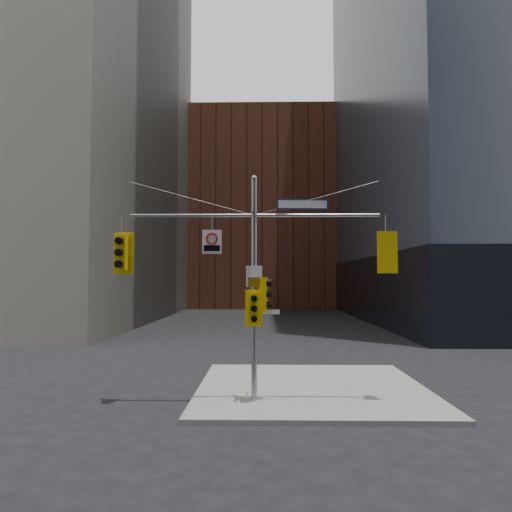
{
  "coord_description": "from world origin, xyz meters",
  "views": [
    {
      "loc": [
        0.33,
        -12.52,
        3.94
      ],
      "look_at": [
        0.06,
        2.0,
        4.69
      ],
      "focal_mm": 32.0,
      "sensor_mm": 36.0,
      "label": 1
    }
  ],
  "objects_px": {
    "signal_assembly": "(254,265)",
    "regulatory_sign_arm": "(212,241)",
    "traffic_light_pole_side": "(264,294)",
    "traffic_light_east_arm": "(386,253)",
    "traffic_light_pole_front": "(254,308)",
    "traffic_light_west_arm": "(121,253)",
    "street_sign_blade": "(303,204)"
  },
  "relations": [
    {
      "from": "traffic_light_pole_side",
      "to": "traffic_light_pole_front",
      "type": "xyz_separation_m",
      "value": [
        -0.32,
        -0.27,
        -0.43
      ]
    },
    {
      "from": "signal_assembly",
      "to": "traffic_light_east_arm",
      "type": "relative_size",
      "value": 6.05
    },
    {
      "from": "traffic_light_pole_front",
      "to": "regulatory_sign_arm",
      "type": "height_order",
      "value": "regulatory_sign_arm"
    },
    {
      "from": "traffic_light_pole_side",
      "to": "street_sign_blade",
      "type": "distance_m",
      "value": 3.12
    },
    {
      "from": "traffic_light_west_arm",
      "to": "regulatory_sign_arm",
      "type": "xyz_separation_m",
      "value": [
        2.92,
        -0.03,
        0.37
      ]
    },
    {
      "from": "signal_assembly",
      "to": "traffic_light_pole_front",
      "type": "height_order",
      "value": "signal_assembly"
    },
    {
      "from": "signal_assembly",
      "to": "regulatory_sign_arm",
      "type": "relative_size",
      "value": 10.39
    },
    {
      "from": "traffic_light_pole_side",
      "to": "regulatory_sign_arm",
      "type": "distance_m",
      "value": 2.38
    },
    {
      "from": "street_sign_blade",
      "to": "regulatory_sign_arm",
      "type": "height_order",
      "value": "street_sign_blade"
    },
    {
      "from": "regulatory_sign_arm",
      "to": "signal_assembly",
      "type": "bearing_deg",
      "value": -3.27
    },
    {
      "from": "traffic_light_pole_side",
      "to": "traffic_light_pole_front",
      "type": "height_order",
      "value": "traffic_light_pole_side"
    },
    {
      "from": "signal_assembly",
      "to": "traffic_light_pole_side",
      "type": "distance_m",
      "value": 0.99
    },
    {
      "from": "traffic_light_west_arm",
      "to": "regulatory_sign_arm",
      "type": "bearing_deg",
      "value": 3.68
    },
    {
      "from": "traffic_light_pole_side",
      "to": "traffic_light_west_arm",
      "type": "bearing_deg",
      "value": 98.86
    },
    {
      "from": "traffic_light_pole_side",
      "to": "traffic_light_east_arm",
      "type": "bearing_deg",
      "value": -80.96
    },
    {
      "from": "signal_assembly",
      "to": "regulatory_sign_arm",
      "type": "height_order",
      "value": "signal_assembly"
    },
    {
      "from": "signal_assembly",
      "to": "traffic_light_pole_front",
      "type": "distance_m",
      "value": 1.39
    },
    {
      "from": "signal_assembly",
      "to": "traffic_light_west_arm",
      "type": "xyz_separation_m",
      "value": [
        -4.27,
        0.01,
        0.38
      ]
    },
    {
      "from": "traffic_light_pole_side",
      "to": "regulatory_sign_arm",
      "type": "xyz_separation_m",
      "value": [
        -1.68,
        -0.02,
        1.69
      ]
    },
    {
      "from": "traffic_light_pole_front",
      "to": "street_sign_blade",
      "type": "relative_size",
      "value": 0.7
    },
    {
      "from": "street_sign_blade",
      "to": "traffic_light_pole_side",
      "type": "bearing_deg",
      "value": 176.31
    },
    {
      "from": "regulatory_sign_arm",
      "to": "traffic_light_east_arm",
      "type": "bearing_deg",
      "value": -3.91
    },
    {
      "from": "traffic_light_east_arm",
      "to": "traffic_light_pole_front",
      "type": "xyz_separation_m",
      "value": [
        -4.19,
        -0.27,
        -1.75
      ]
    },
    {
      "from": "traffic_light_pole_front",
      "to": "traffic_light_west_arm",
      "type": "bearing_deg",
      "value": 174.0
    },
    {
      "from": "traffic_light_east_arm",
      "to": "street_sign_blade",
      "type": "xyz_separation_m",
      "value": [
        -2.64,
        0.0,
        1.55
      ]
    },
    {
      "from": "street_sign_blade",
      "to": "signal_assembly",
      "type": "bearing_deg",
      "value": 176.29
    },
    {
      "from": "traffic_light_west_arm",
      "to": "traffic_light_east_arm",
      "type": "xyz_separation_m",
      "value": [
        8.46,
        -0.01,
        0.0
      ]
    },
    {
      "from": "signal_assembly",
      "to": "regulatory_sign_arm",
      "type": "xyz_separation_m",
      "value": [
        -1.35,
        -0.02,
        0.76
      ]
    },
    {
      "from": "traffic_light_west_arm",
      "to": "regulatory_sign_arm",
      "type": "relative_size",
      "value": 1.79
    },
    {
      "from": "street_sign_blade",
      "to": "regulatory_sign_arm",
      "type": "xyz_separation_m",
      "value": [
        -2.91,
        -0.02,
        -1.18
      ]
    },
    {
      "from": "signal_assembly",
      "to": "regulatory_sign_arm",
      "type": "bearing_deg",
      "value": -179.14
    },
    {
      "from": "street_sign_blade",
      "to": "regulatory_sign_arm",
      "type": "bearing_deg",
      "value": 176.63
    }
  ]
}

